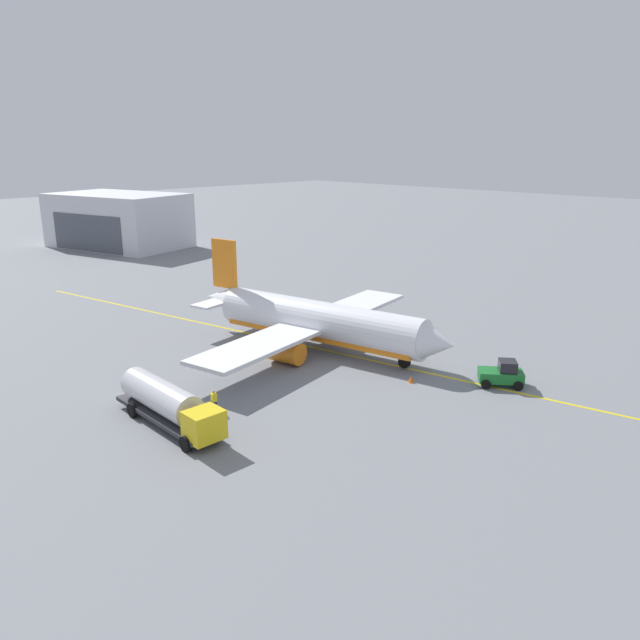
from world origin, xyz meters
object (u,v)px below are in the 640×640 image
object	(u,v)px
airplane	(316,322)
refueling_worker	(214,401)
safety_cone_nose	(411,379)
pushback_tug	(502,374)
fuel_tanker	(168,403)

from	to	relation	value
airplane	refueling_worker	bearing A→B (deg)	-72.60
safety_cone_nose	airplane	bearing A→B (deg)	176.78
airplane	pushback_tug	xyz separation A→B (m)	(17.91, 4.13, -1.72)
airplane	safety_cone_nose	world-z (taller)	airplane
fuel_tanker	pushback_tug	size ratio (longest dim) A/B	2.78
fuel_tanker	safety_cone_nose	distance (m)	20.42
fuel_tanker	refueling_worker	world-z (taller)	fuel_tanker
pushback_tug	refueling_worker	distance (m)	23.86
fuel_tanker	safety_cone_nose	bearing A→B (deg)	68.76
fuel_tanker	safety_cone_nose	size ratio (longest dim) A/B	20.37
safety_cone_nose	fuel_tanker	bearing A→B (deg)	-111.24
airplane	pushback_tug	world-z (taller)	airplane
airplane	fuel_tanker	world-z (taller)	airplane
airplane	fuel_tanker	size ratio (longest dim) A/B	2.70
pushback_tug	airplane	bearing A→B (deg)	-167.00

